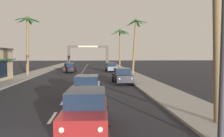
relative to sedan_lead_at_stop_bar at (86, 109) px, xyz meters
name	(u,v)px	position (x,y,z in m)	size (l,w,h in m)	color
sidewalk_right	(139,79)	(6.04, 17.92, -0.78)	(3.20, 110.00, 0.14)	gray
sidewalk_left	(13,80)	(-9.56, 17.92, -0.78)	(3.20, 110.00, 0.14)	gray
lane_markings	(81,79)	(-1.36, 18.99, -0.85)	(4.28, 89.66, 0.01)	silver
sedan_lead_at_stop_bar	(86,109)	(0.00, 0.00, 0.00)	(2.09, 4.50, 1.68)	maroon
sedan_third_in_queue	(87,87)	(-0.17, 6.30, 0.00)	(2.07, 4.50, 1.68)	silver
sedan_oncoming_far	(70,68)	(-3.93, 29.64, 0.00)	(2.03, 4.48, 1.68)	black
sedan_parked_nearest_kerb	(111,67)	(3.56, 30.73, 0.00)	(2.04, 4.49, 1.68)	#4C515B
sedan_parked_mid_kerb	(122,76)	(3.43, 14.33, 0.00)	(2.04, 4.49, 1.68)	black
palm_left_third	(28,35)	(-9.47, 24.00, 5.22)	(3.75, 3.64, 8.90)	brown
palm_right_third	(135,35)	(6.90, 24.92, 5.45)	(3.25, 3.25, 8.87)	brown
palm_right_farthest	(120,40)	(6.04, 37.41, 5.52)	(4.26, 4.15, 8.75)	brown
town_gateway_arch	(88,52)	(-1.76, 68.72, 3.34)	(14.74, 0.90, 6.44)	#423D38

